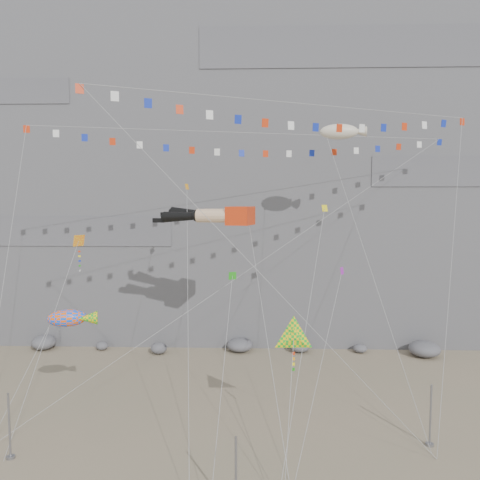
{
  "coord_description": "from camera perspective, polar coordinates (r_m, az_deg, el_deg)",
  "views": [
    {
      "loc": [
        1.44,
        -28.91,
        15.02
      ],
      "look_at": [
        0.26,
        9.0,
        11.9
      ],
      "focal_mm": 35.0,
      "sensor_mm": 36.0,
      "label": 1
    }
  ],
  "objects": [
    {
      "name": "anchor_pole_left",
      "position": [
        32.25,
        -26.3,
        -19.66
      ],
      "size": [
        0.12,
        0.12,
        3.95
      ],
      "primitive_type": "cylinder",
      "color": "slate",
      "rests_on": "ground"
    },
    {
      "name": "anchor_pole_center",
      "position": [
        24.75,
        -0.5,
        -26.99
      ],
      "size": [
        0.12,
        0.12,
        4.03
      ],
      "primitive_type": "cylinder",
      "color": "slate",
      "rests_on": "ground"
    },
    {
      "name": "small_kite_c",
      "position": [
        32.14,
        -0.95,
        -4.68
      ],
      "size": [
        1.25,
        11.4,
        14.62
      ],
      "color": "#1F9416",
      "rests_on": "ground"
    },
    {
      "name": "harlequin_kite",
      "position": [
        35.69,
        -19.07,
        -0.15
      ],
      "size": [
        2.76,
        8.85,
        14.59
      ],
      "color": "red",
      "rests_on": "ground"
    },
    {
      "name": "small_kite_a",
      "position": [
        37.89,
        -6.48,
        5.75
      ],
      "size": [
        2.87,
        16.71,
        22.98
      ],
      "color": "orange",
      "rests_on": "ground"
    },
    {
      "name": "flag_banner_upper",
      "position": [
        39.34,
        1.65,
        12.89
      ],
      "size": [
        33.6,
        17.43,
        29.25
      ],
      "color": "red",
      "rests_on": "ground"
    },
    {
      "name": "cliff",
      "position": [
        61.74,
        0.43,
        14.0
      ],
      "size": [
        80.0,
        28.0,
        50.0
      ],
      "primitive_type": "cube",
      "color": "slate",
      "rests_on": "ground"
    },
    {
      "name": "flag_banner_lower",
      "position": [
        32.3,
        7.8,
        16.09
      ],
      "size": [
        25.63,
        11.49,
        23.81
      ],
      "color": "red",
      "rests_on": "ground"
    },
    {
      "name": "anchor_pole_right",
      "position": [
        32.78,
        22.21,
        -19.18
      ],
      "size": [
        0.12,
        0.12,
        3.86
      ],
      "primitive_type": "cylinder",
      "color": "slate",
      "rests_on": "ground"
    },
    {
      "name": "talus_boulders",
      "position": [
        48.14,
        -0.01,
        -12.73
      ],
      "size": [
        60.0,
        3.0,
        1.2
      ],
      "primitive_type": null,
      "color": "slate",
      "rests_on": "ground"
    },
    {
      "name": "small_kite_d",
      "position": [
        36.99,
        10.21,
        3.4
      ],
      "size": [
        5.07,
        16.12,
        21.61
      ],
      "color": "yellow",
      "rests_on": "ground"
    },
    {
      "name": "ground",
      "position": [
        32.61,
        -1.03,
        -22.72
      ],
      "size": [
        120.0,
        120.0,
        0.0
      ],
      "primitive_type": "plane",
      "color": "#85735C",
      "rests_on": "ground"
    },
    {
      "name": "small_kite_b",
      "position": [
        34.09,
        12.26,
        -4.0
      ],
      "size": [
        4.87,
        10.73,
        14.85
      ],
      "color": "purple",
      "rests_on": "ground"
    },
    {
      "name": "legs_kite",
      "position": [
        35.66,
        -3.24,
        2.99
      ],
      "size": [
        9.95,
        17.52,
        20.55
      ],
      "rotation": [
        0.0,
        0.0,
        -0.26
      ],
      "color": "red",
      "rests_on": "ground"
    },
    {
      "name": "delta_kite",
      "position": [
        28.87,
        6.57,
        -11.77
      ],
      "size": [
        2.65,
        6.0,
        9.16
      ],
      "color": "yellow",
      "rests_on": "ground"
    },
    {
      "name": "blimp_windsock",
      "position": [
        39.47,
        11.99,
        12.73
      ],
      "size": [
        5.96,
        12.31,
        23.87
      ],
      "color": "beige",
      "rests_on": "ground"
    },
    {
      "name": "fish_windsock",
      "position": [
        33.13,
        -20.33,
        -8.93
      ],
      "size": [
        5.58,
        5.23,
        9.13
      ],
      "color": "#FC590C",
      "rests_on": "ground"
    }
  ]
}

